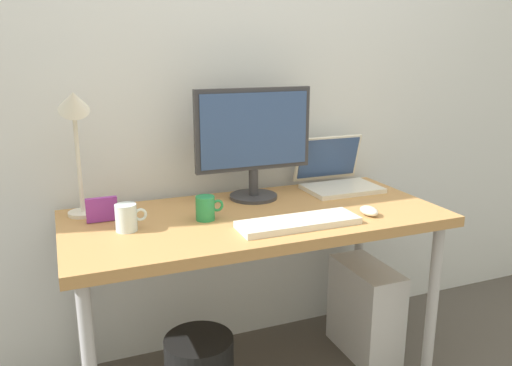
% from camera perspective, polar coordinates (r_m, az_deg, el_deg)
% --- Properties ---
extents(back_wall, '(4.40, 0.04, 2.60)m').
position_cam_1_polar(back_wall, '(2.21, -3.84, 13.67)').
color(back_wall, silver).
rests_on(back_wall, ground_plane).
extents(desk, '(1.43, 0.65, 0.73)m').
position_cam_1_polar(desk, '(1.96, 0.00, -5.26)').
color(desk, '#B7844C').
rests_on(desk, ground_plane).
extents(monitor, '(0.49, 0.20, 0.46)m').
position_cam_1_polar(monitor, '(2.08, -0.27, 5.15)').
color(monitor, '#333338').
rests_on(monitor, desk).
extents(laptop, '(0.32, 0.28, 0.23)m').
position_cam_1_polar(laptop, '(2.32, 8.94, 0.86)').
color(laptop, silver).
rests_on(laptop, desk).
extents(desk_lamp, '(0.11, 0.16, 0.49)m').
position_cam_1_polar(desk_lamp, '(1.93, -19.59, 6.40)').
color(desk_lamp, silver).
rests_on(desk_lamp, desk).
extents(keyboard, '(0.44, 0.14, 0.02)m').
position_cam_1_polar(keyboard, '(1.81, 4.78, -4.44)').
color(keyboard, silver).
rests_on(keyboard, desk).
extents(mouse, '(0.06, 0.09, 0.03)m').
position_cam_1_polar(mouse, '(1.96, 12.54, -3.06)').
color(mouse, silver).
rests_on(mouse, desk).
extents(coffee_mug, '(0.11, 0.07, 0.09)m').
position_cam_1_polar(coffee_mug, '(1.87, -5.66, -2.79)').
color(coffee_mug, '#268C4C').
rests_on(coffee_mug, desk).
extents(glass_cup, '(0.11, 0.07, 0.09)m').
position_cam_1_polar(glass_cup, '(1.80, -14.28, -3.77)').
color(glass_cup, silver).
rests_on(glass_cup, desk).
extents(photo_frame, '(0.11, 0.02, 0.09)m').
position_cam_1_polar(photo_frame, '(1.92, -16.90, -2.85)').
color(photo_frame, purple).
rests_on(photo_frame, desk).
extents(computer_tower, '(0.18, 0.36, 0.42)m').
position_cam_1_polar(computer_tower, '(2.40, 12.10, -13.71)').
color(computer_tower, silver).
rests_on(computer_tower, ground_plane).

